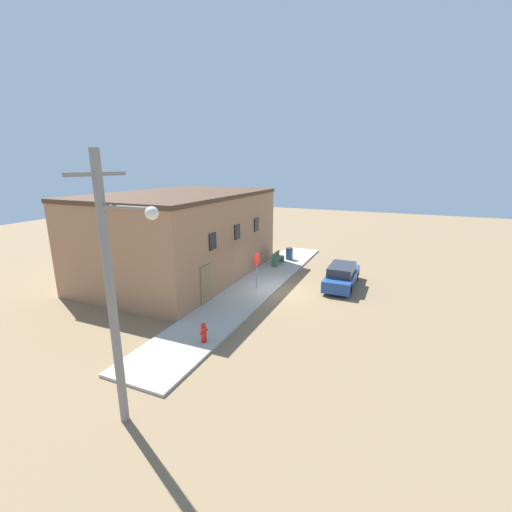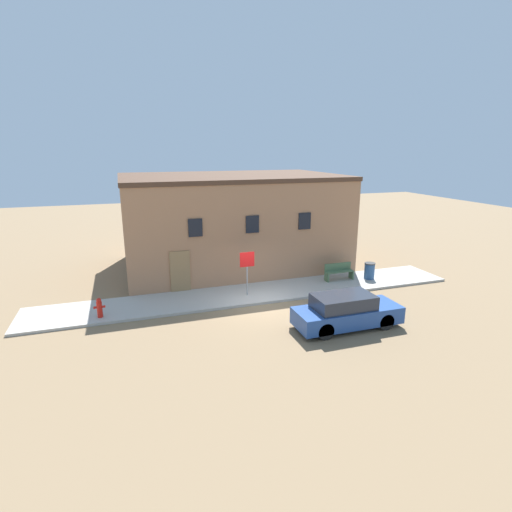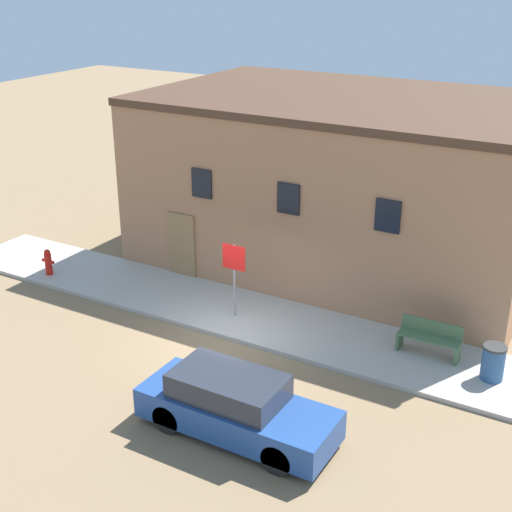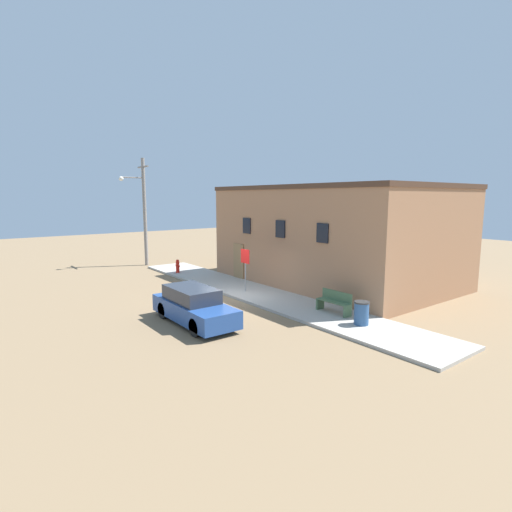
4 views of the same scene
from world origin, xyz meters
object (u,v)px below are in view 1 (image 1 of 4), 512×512
utility_pole (113,288)px  parked_car (342,276)px  bench (277,258)px  fire_hydrant (204,333)px  trash_bin (289,254)px  stop_sign (257,264)px

utility_pole → parked_car: utility_pole is taller
bench → parked_car: parked_car is taller
fire_hydrant → utility_pole: (-4.70, -0.30, 3.61)m
fire_hydrant → parked_car: parked_car is taller
trash_bin → utility_pole: utility_pole is taller
parked_car → trash_bin: bearing=47.9°
fire_hydrant → parked_car: 10.38m
trash_bin → utility_pole: bearing=-176.5°
fire_hydrant → utility_pole: 5.94m
trash_bin → utility_pole: (-18.65, -1.13, 3.59)m
bench → trash_bin: bench is taller
stop_sign → bench: size_ratio=1.36×
fire_hydrant → stop_sign: stop_sign is taller
trash_bin → parked_car: 6.53m
bench → utility_pole: size_ratio=0.21×
bench → utility_pole: 17.39m
bench → fire_hydrant: bearing=-174.4°
trash_bin → utility_pole: 19.02m
fire_hydrant → bench: bearing=5.6°
stop_sign → trash_bin: (7.18, 0.31, -1.09)m
fire_hydrant → bench: bench is taller
fire_hydrant → utility_pole: bearing=-176.3°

